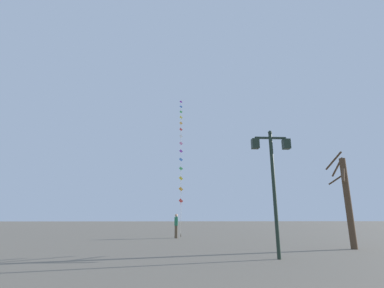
% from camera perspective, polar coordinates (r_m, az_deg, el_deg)
% --- Properties ---
extents(ground_plane, '(160.00, 160.00, 0.00)m').
position_cam_1_polar(ground_plane, '(21.89, 0.18, -18.57)').
color(ground_plane, '#756B5B').
extents(twin_lantern_lamp_post, '(1.55, 0.28, 4.90)m').
position_cam_1_polar(twin_lantern_lamp_post, '(11.49, 16.11, -4.54)').
color(twin_lantern_lamp_post, '#1E2D23').
rests_on(twin_lantern_lamp_post, ground_plane).
extents(kite_train, '(0.41, 13.90, 17.38)m').
position_cam_1_polar(kite_train, '(31.00, -2.27, -0.21)').
color(kite_train, brown).
rests_on(kite_train, ground_plane).
extents(kite_flyer, '(0.25, 0.61, 1.71)m').
position_cam_1_polar(kite_flyer, '(21.34, -3.26, -16.22)').
color(kite_flyer, brown).
rests_on(kite_flyer, ground_plane).
extents(bare_tree, '(0.84, 2.22, 4.80)m').
position_cam_1_polar(bare_tree, '(16.16, 29.05, -9.62)').
color(bare_tree, '#4C3826').
rests_on(bare_tree, ground_plane).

